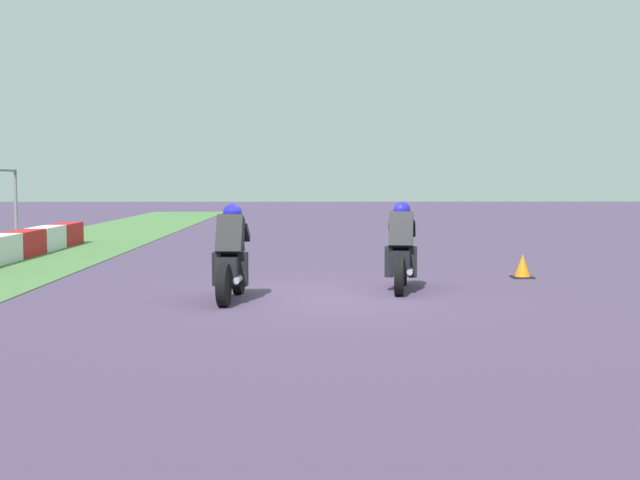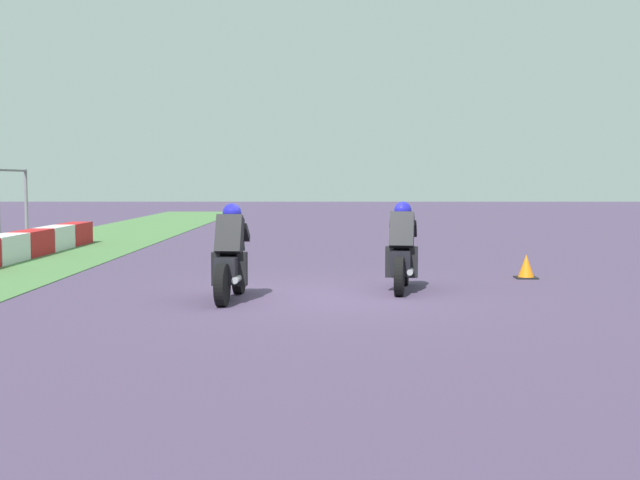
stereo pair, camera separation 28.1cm
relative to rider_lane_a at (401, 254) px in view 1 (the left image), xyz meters
name	(u,v)px [view 1 (the left image)]	position (x,y,z in m)	size (l,w,h in m)	color
ground_plane	(323,296)	(-0.73, 1.34, -0.62)	(120.00, 120.00, 0.00)	#473855
rider_lane_a	(401,254)	(0.00, 0.00, 0.00)	(2.04, 0.60, 1.51)	black
rider_lane_b	(232,260)	(-1.10, 2.78, 0.00)	(2.04, 0.55, 1.51)	black
traffic_cone	(523,267)	(1.75, -2.54, -0.41)	(0.40, 0.40, 0.46)	black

